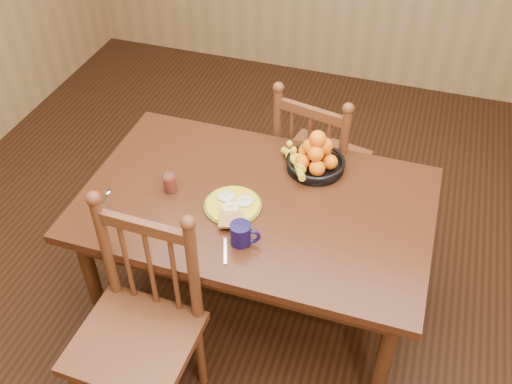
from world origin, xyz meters
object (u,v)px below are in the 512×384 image
(chair_near, at_px, (139,330))
(fruit_bowl, at_px, (315,158))
(breakfast_plate, at_px, (233,206))
(dining_table, at_px, (256,213))
(chair_far, at_px, (318,163))
(coffee_mug, at_px, (242,234))

(chair_near, relative_size, fruit_bowl, 3.28)
(breakfast_plate, bearing_deg, dining_table, 43.54)
(chair_far, xyz_separation_m, fruit_bowl, (0.04, -0.36, 0.32))
(breakfast_plate, bearing_deg, chair_far, 72.08)
(chair_near, bearing_deg, chair_far, 72.76)
(chair_far, height_order, breakfast_plate, chair_far)
(chair_far, bearing_deg, fruit_bowl, 108.63)
(chair_far, distance_m, coffee_mug, 0.99)
(chair_near, bearing_deg, dining_table, 67.69)
(chair_far, relative_size, breakfast_plate, 3.39)
(dining_table, height_order, chair_near, chair_near)
(coffee_mug, distance_m, fruit_bowl, 0.60)
(chair_far, xyz_separation_m, coffee_mug, (-0.13, -0.93, 0.31))
(chair_near, xyz_separation_m, coffee_mug, (0.32, 0.40, 0.28))
(chair_far, height_order, coffee_mug, chair_far)
(dining_table, distance_m, chair_far, 0.70)
(breakfast_plate, height_order, fruit_bowl, fruit_bowl)
(breakfast_plate, xyz_separation_m, coffee_mug, (0.11, -0.19, 0.04))
(chair_far, distance_m, fruit_bowl, 0.48)
(dining_table, distance_m, chair_near, 0.75)
(chair_far, height_order, chair_near, chair_near)
(chair_near, relative_size, breakfast_plate, 3.55)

